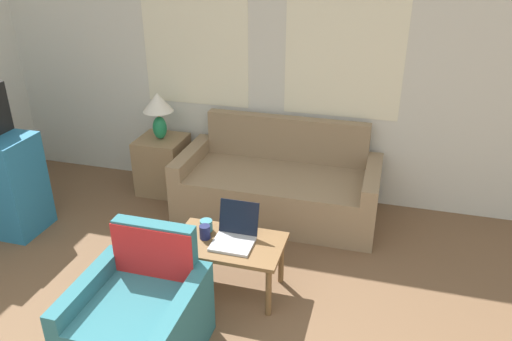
{
  "coord_description": "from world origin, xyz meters",
  "views": [
    {
      "loc": [
        1.12,
        -1.07,
        2.51
      ],
      "look_at": [
        0.12,
        2.48,
        0.75
      ],
      "focal_mm": 35.0,
      "sensor_mm": 36.0,
      "label": 1
    }
  ],
  "objects_px": {
    "table_lamp": "(158,108)",
    "cup_navy": "(206,226)",
    "couch": "(279,187)",
    "laptop": "(235,234)",
    "cup_yellow": "(205,232)",
    "coffee_table": "(229,248)",
    "armchair": "(141,319)"
  },
  "relations": [
    {
      "from": "table_lamp",
      "to": "cup_navy",
      "type": "bearing_deg",
      "value": -52.58
    },
    {
      "from": "couch",
      "to": "laptop",
      "type": "xyz_separation_m",
      "value": [
        -0.04,
        -1.26,
        0.23
      ]
    },
    {
      "from": "cup_yellow",
      "to": "coffee_table",
      "type": "bearing_deg",
      "value": -0.2
    },
    {
      "from": "table_lamp",
      "to": "armchair",
      "type": "bearing_deg",
      "value": -68.18
    },
    {
      "from": "couch",
      "to": "cup_yellow",
      "type": "height_order",
      "value": "couch"
    },
    {
      "from": "laptop",
      "to": "cup_navy",
      "type": "relative_size",
      "value": 3.42
    },
    {
      "from": "cup_navy",
      "to": "cup_yellow",
      "type": "bearing_deg",
      "value": -74.48
    },
    {
      "from": "armchair",
      "to": "table_lamp",
      "type": "xyz_separation_m",
      "value": [
        -0.86,
        2.15,
        0.66
      ]
    },
    {
      "from": "coffee_table",
      "to": "cup_yellow",
      "type": "distance_m",
      "value": 0.22
    },
    {
      "from": "table_lamp",
      "to": "coffee_table",
      "type": "distance_m",
      "value": 1.93
    },
    {
      "from": "table_lamp",
      "to": "cup_navy",
      "type": "xyz_separation_m",
      "value": [
        0.99,
        -1.29,
        -0.45
      ]
    },
    {
      "from": "armchair",
      "to": "cup_yellow",
      "type": "relative_size",
      "value": 7.69
    },
    {
      "from": "coffee_table",
      "to": "cup_navy",
      "type": "xyz_separation_m",
      "value": [
        -0.21,
        0.1,
        0.1
      ]
    },
    {
      "from": "couch",
      "to": "cup_yellow",
      "type": "relative_size",
      "value": 17.84
    },
    {
      "from": "table_lamp",
      "to": "laptop",
      "type": "bearing_deg",
      "value": -47.65
    },
    {
      "from": "couch",
      "to": "coffee_table",
      "type": "xyz_separation_m",
      "value": [
        -0.08,
        -1.29,
        0.11
      ]
    },
    {
      "from": "laptop",
      "to": "table_lamp",
      "type": "bearing_deg",
      "value": 132.35
    },
    {
      "from": "couch",
      "to": "coffee_table",
      "type": "distance_m",
      "value": 1.29
    },
    {
      "from": "coffee_table",
      "to": "cup_yellow",
      "type": "bearing_deg",
      "value": 179.8
    },
    {
      "from": "table_lamp",
      "to": "laptop",
      "type": "xyz_separation_m",
      "value": [
        1.25,
        -1.37,
        -0.43
      ]
    },
    {
      "from": "couch",
      "to": "coffee_table",
      "type": "relative_size",
      "value": 2.32
    },
    {
      "from": "coffee_table",
      "to": "couch",
      "type": "bearing_deg",
      "value": 86.35
    },
    {
      "from": "table_lamp",
      "to": "cup_yellow",
      "type": "xyz_separation_m",
      "value": [
        1.02,
        -1.4,
        -0.44
      ]
    },
    {
      "from": "table_lamp",
      "to": "cup_yellow",
      "type": "bearing_deg",
      "value": -53.89
    },
    {
      "from": "cup_navy",
      "to": "table_lamp",
      "type": "bearing_deg",
      "value": 127.42
    },
    {
      "from": "couch",
      "to": "armchair",
      "type": "height_order",
      "value": "couch"
    },
    {
      "from": "couch",
      "to": "cup_yellow",
      "type": "xyz_separation_m",
      "value": [
        -0.27,
        -1.28,
        0.22
      ]
    },
    {
      "from": "armchair",
      "to": "table_lamp",
      "type": "height_order",
      "value": "table_lamp"
    },
    {
      "from": "couch",
      "to": "armchair",
      "type": "bearing_deg",
      "value": -101.8
    },
    {
      "from": "laptop",
      "to": "cup_yellow",
      "type": "relative_size",
      "value": 3.09
    },
    {
      "from": "armchair",
      "to": "cup_navy",
      "type": "xyz_separation_m",
      "value": [
        0.13,
        0.86,
        0.22
      ]
    },
    {
      "from": "coffee_table",
      "to": "cup_navy",
      "type": "height_order",
      "value": "cup_navy"
    }
  ]
}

